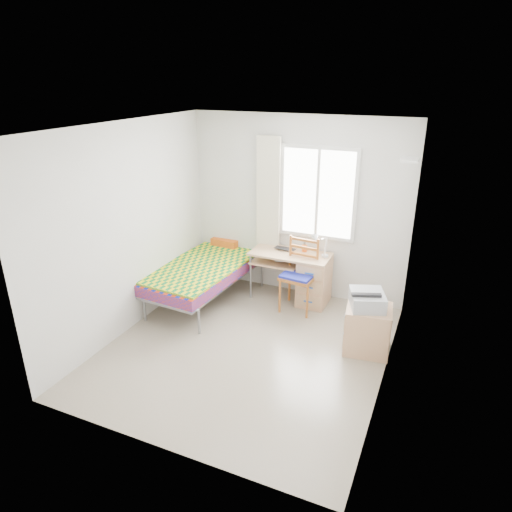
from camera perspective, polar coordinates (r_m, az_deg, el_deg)
The scene contains 17 objects.
floor at distance 5.64m, azimuth -1.11°, elevation -11.40°, with size 3.50×3.50×0.00m, color #BCAD93.
ceiling at distance 4.74m, azimuth -1.35°, elevation 15.87°, with size 3.50×3.50×0.00m, color white.
wall_back at distance 6.60m, azimuth 5.17°, elevation 6.00°, with size 3.20×3.20×0.00m, color silver.
wall_left at distance 5.86m, azimuth -15.60°, elevation 3.22°, with size 3.50×3.50×0.00m, color silver.
wall_right at distance 4.66m, azimuth 16.98°, elevation -1.81°, with size 3.50×3.50×0.00m, color silver.
window at distance 6.43m, azimuth 7.73°, elevation 7.77°, with size 1.10×0.04×1.30m.
curtain at distance 6.63m, azimuth 1.55°, elevation 7.51°, with size 0.35×0.05×1.70m, color beige.
floating_shelf at distance 5.78m, azimuth 18.71°, elevation 11.34°, with size 0.20×0.32×0.03m, color white.
bed at distance 6.75m, azimuth -5.80°, elevation -1.22°, with size 1.18×2.26×0.95m.
desk at distance 6.55m, azimuth 6.70°, elevation -2.67°, with size 1.14×0.53×0.71m.
chair at distance 6.31m, azimuth 5.58°, elevation -1.83°, with size 0.48×0.48×1.02m.
cabinet at distance 5.61m, azimuth 13.74°, elevation -8.87°, with size 0.58×0.53×0.57m.
printer at distance 5.46m, azimuth 13.74°, elevation -5.28°, with size 0.50×0.54×0.19m.
laptop at distance 6.59m, azimuth 3.48°, elevation 0.76°, with size 0.31×0.20×0.02m, color black.
pen_cup at distance 6.58m, azimuth 6.07°, elevation 0.95°, with size 0.08×0.08×0.09m, color orange.
task_lamp at distance 6.27m, azimuth 7.90°, elevation 1.63°, with size 0.22×0.31×0.38m.
book at distance 6.65m, azimuth 2.38°, elevation -0.28°, with size 0.17×0.23×0.02m, color gray.
Camera 1 is at (1.98, -4.28, 3.10)m, focal length 32.00 mm.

